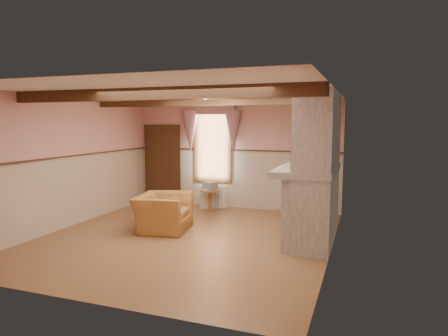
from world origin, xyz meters
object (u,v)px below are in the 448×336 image
(radiator, at_px, (214,197))
(bowl, at_px, (307,165))
(armchair, at_px, (163,212))
(oil_lamp, at_px, (310,158))
(mantel_clock, at_px, (313,158))
(side_table, at_px, (210,201))

(radiator, height_order, bowl, bowl)
(armchair, relative_size, oil_lamp, 4.14)
(armchair, height_order, mantel_clock, mantel_clock)
(armchair, bearing_deg, side_table, -17.36)
(radiator, relative_size, bowl, 2.20)
(armchair, distance_m, mantel_clock, 3.28)
(armchair, xyz_separation_m, bowl, (2.92, 0.13, 1.08))
(bowl, bearing_deg, mantel_clock, 90.00)
(armchair, relative_size, radiator, 1.66)
(side_table, xyz_separation_m, mantel_clock, (2.66, -1.04, 1.25))
(bowl, distance_m, mantel_clock, 0.81)
(bowl, height_order, mantel_clock, mantel_clock)
(mantel_clock, bearing_deg, radiator, 152.12)
(oil_lamp, bearing_deg, bowl, -90.00)
(radiator, height_order, mantel_clock, mantel_clock)
(mantel_clock, relative_size, oil_lamp, 0.86)
(side_table, distance_m, radiator, 0.41)
(bowl, bearing_deg, radiator, 140.43)
(bowl, relative_size, oil_lamp, 1.14)
(armchair, xyz_separation_m, radiator, (0.21, 2.38, -0.08))
(armchair, distance_m, radiator, 2.39)
(armchair, relative_size, side_table, 2.11)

